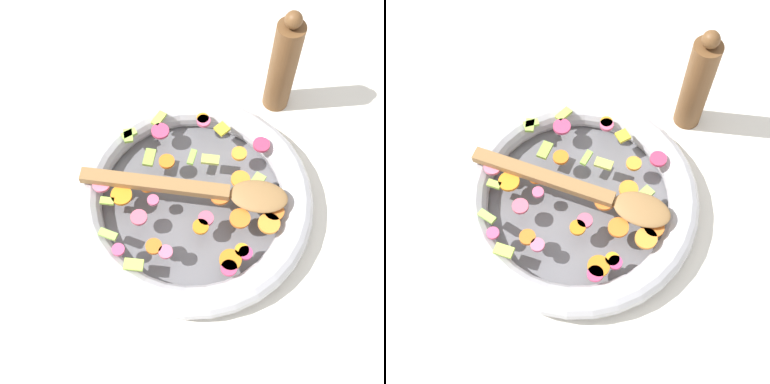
% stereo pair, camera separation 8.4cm
% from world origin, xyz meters
% --- Properties ---
extents(ground_plane, '(4.00, 4.00, 0.00)m').
position_xyz_m(ground_plane, '(0.00, 0.00, 0.00)').
color(ground_plane, silver).
extents(skillet, '(0.39, 0.39, 0.05)m').
position_xyz_m(skillet, '(0.00, 0.00, 0.02)').
color(skillet, slate).
rests_on(skillet, ground_plane).
extents(chopped_vegetables, '(0.31, 0.32, 0.01)m').
position_xyz_m(chopped_vegetables, '(-0.01, 0.00, 0.05)').
color(chopped_vegetables, orange).
rests_on(chopped_vegetables, skillet).
extents(wooden_spoon, '(0.27, 0.24, 0.01)m').
position_xyz_m(wooden_spoon, '(-0.02, -0.01, 0.06)').
color(wooden_spoon, olive).
rests_on(wooden_spoon, chopped_vegetables).
extents(pepper_mill, '(0.05, 0.05, 0.22)m').
position_xyz_m(pepper_mill, '(0.06, -0.25, 0.10)').
color(pepper_mill, brown).
rests_on(pepper_mill, ground_plane).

